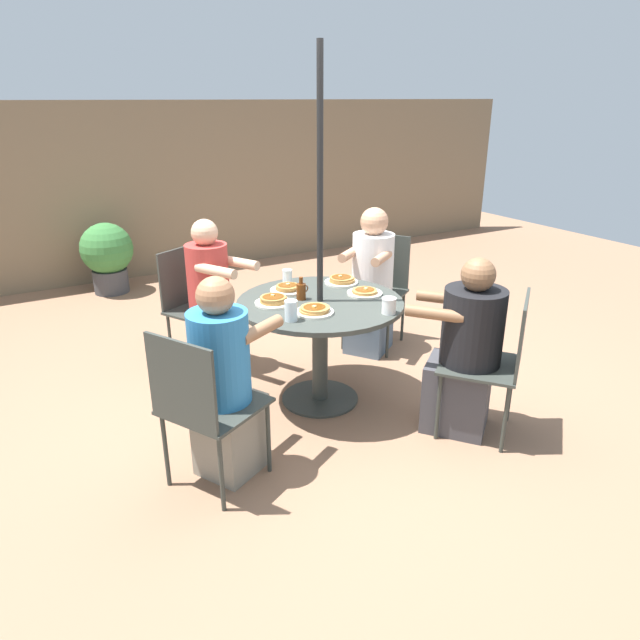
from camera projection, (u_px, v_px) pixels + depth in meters
name	position (u px, v px, depth m)	size (l,w,h in m)	color
ground_plane	(320.00, 399.00, 3.94)	(12.00, 12.00, 0.00)	#8C664C
back_fence	(163.00, 190.00, 6.49)	(10.00, 0.06, 1.92)	#7A664C
patio_table	(320.00, 320.00, 3.73)	(1.08, 1.08, 0.72)	#383D38
umbrella_pole	(320.00, 239.00, 3.53)	(0.04, 0.04, 2.25)	black
patio_chair_north	(195.00, 300.00, 4.31)	(0.61, 0.61, 0.90)	#333833
diner_north	(212.00, 302.00, 4.22)	(0.49, 0.57, 1.15)	beige
patio_chair_east	(202.00, 402.00, 2.87)	(0.61, 0.61, 0.90)	#333833
diner_east	(225.00, 386.00, 3.00)	(0.55, 0.49, 1.14)	gray
patio_chair_south	(496.00, 357.00, 3.37)	(0.64, 0.64, 0.90)	#333833
diner_south	(465.00, 355.00, 3.44)	(0.59, 0.62, 1.10)	#3D3D42
patio_chair_west	(378.00, 283.00, 4.70)	(0.63, 0.63, 0.90)	#333833
diner_west	(371.00, 287.00, 4.54)	(0.54, 0.52, 1.16)	slate
pancake_plate_a	(273.00, 301.00, 3.62)	(0.24, 0.24, 0.06)	silver
pancake_plate_b	(288.00, 289.00, 3.86)	(0.24, 0.24, 0.06)	silver
pancake_plate_c	(365.00, 292.00, 3.80)	(0.24, 0.24, 0.04)	silver
pancake_plate_d	(315.00, 310.00, 3.46)	(0.24, 0.24, 0.05)	silver
pancake_plate_e	(342.00, 281.00, 4.02)	(0.24, 0.24, 0.06)	silver
syrup_bottle	(301.00, 291.00, 3.69)	(0.08, 0.06, 0.15)	#602D0F
coffee_cup	(389.00, 306.00, 3.45)	(0.09, 0.09, 0.10)	white
drinking_glass_a	(287.00, 277.00, 4.00)	(0.07, 0.07, 0.10)	silver
drinking_glass_b	(291.00, 311.00, 3.33)	(0.08, 0.08, 0.12)	silver
potted_shrub	(107.00, 254.00, 5.96)	(0.54, 0.54, 0.74)	#3D3D3F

